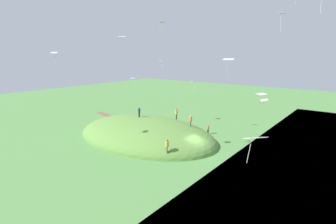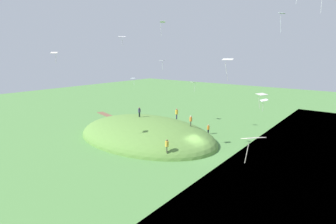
% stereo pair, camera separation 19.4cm
% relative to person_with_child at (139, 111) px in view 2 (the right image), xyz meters
% --- Properties ---
extents(ground_plane, '(160.00, 160.00, 0.00)m').
position_rel_person_with_child_xyz_m(ground_plane, '(-11.67, 1.02, -4.06)').
color(ground_plane, '#548944').
extents(grass_hill, '(24.50, 16.22, 6.16)m').
position_rel_person_with_child_xyz_m(grass_hill, '(-1.49, 0.24, -4.06)').
color(grass_hill, '#5E8D3E').
rests_on(grass_hill, ground_plane).
extents(dirt_path, '(12.06, 4.36, 0.04)m').
position_rel_person_with_child_xyz_m(dirt_path, '(13.57, -5.50, -4.04)').
color(dirt_path, brown).
rests_on(dirt_path, ground_plane).
extents(person_with_child, '(0.53, 0.53, 1.60)m').
position_rel_person_with_child_xyz_m(person_with_child, '(0.00, 0.00, 0.00)').
color(person_with_child, black).
rests_on(person_with_child, grass_hill).
extents(person_near_shore, '(0.55, 0.55, 1.64)m').
position_rel_person_with_child_xyz_m(person_near_shore, '(-8.22, -2.54, -0.68)').
color(person_near_shore, '#3B3D30').
rests_on(person_near_shore, grass_hill).
extents(person_watching_kites, '(0.63, 0.63, 1.85)m').
position_rel_person_with_child_xyz_m(person_watching_kites, '(-3.70, -5.16, -0.67)').
color(person_watching_kites, '#2C2948').
rests_on(person_watching_kites, grass_hill).
extents(person_on_hilltop, '(0.64, 0.64, 1.73)m').
position_rel_person_with_child_xyz_m(person_on_hilltop, '(-9.94, 5.50, -1.99)').
color(person_on_hilltop, '#504D3A').
rests_on(person_on_hilltop, grass_hill).
extents(person_walking_path, '(0.46, 0.46, 1.65)m').
position_rel_person_with_child_xyz_m(person_walking_path, '(-8.61, -7.36, -3.02)').
color(person_walking_path, black).
rests_on(person_walking_path, ground_plane).
extents(kite_0, '(1.07, 1.10, 1.13)m').
position_rel_person_with_child_xyz_m(kite_0, '(-4.28, 7.10, 10.97)').
color(kite_0, white).
extents(kite_1, '(0.92, 0.88, 2.15)m').
position_rel_person_with_child_xyz_m(kite_1, '(-2.39, -3.03, 13.60)').
color(kite_1, white).
extents(kite_2, '(1.04, 1.15, 1.18)m').
position_rel_person_with_child_xyz_m(kite_2, '(1.73, -0.52, 5.09)').
color(kite_2, white).
extents(kite_3, '(1.25, 1.28, 1.66)m').
position_rel_person_with_child_xyz_m(kite_3, '(-24.31, 16.41, 4.49)').
color(kite_3, white).
extents(kite_4, '(0.78, 0.62, 1.26)m').
position_rel_person_with_child_xyz_m(kite_4, '(-10.05, -0.14, 5.13)').
color(kite_4, silver).
extents(kite_5, '(0.62, 0.88, 2.11)m').
position_rel_person_with_child_xyz_m(kite_5, '(-20.30, -1.54, 13.11)').
color(kite_5, white).
extents(kite_6, '(1.10, 0.88, 1.99)m').
position_rel_person_with_child_xyz_m(kite_6, '(-18.39, 7.34, 8.36)').
color(kite_6, white).
extents(kite_7, '(1.20, 1.39, 1.69)m').
position_rel_person_with_child_xyz_m(kite_7, '(-19.47, 0.55, 4.52)').
color(kite_7, silver).
extents(kite_8, '(1.09, 1.22, 1.32)m').
position_rel_person_with_child_xyz_m(kite_8, '(-20.27, 2.12, 4.17)').
color(kite_8, white).
extents(kite_10, '(0.92, 0.92, 1.34)m').
position_rel_person_with_child_xyz_m(kite_10, '(1.04, 13.00, 9.03)').
color(kite_10, white).
extents(kite_12, '(0.95, 0.68, 1.71)m').
position_rel_person_with_child_xyz_m(kite_12, '(1.79, -8.15, 7.73)').
color(kite_12, white).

